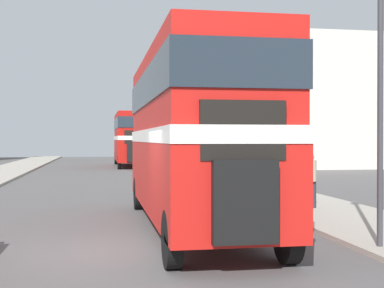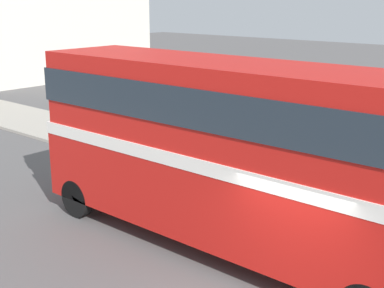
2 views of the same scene
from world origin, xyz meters
TOP-DOWN VIEW (x-y plane):
  - ground_plane at (0.00, 0.00)m, footprint 120.00×120.00m
  - double_decker_bus at (2.14, 2.61)m, footprint 2.49×10.27m
  - bus_distant at (2.38, 34.68)m, footprint 2.45×10.28m
  - pedestrian_walking at (6.45, 5.17)m, footprint 0.36×0.36m
  - street_lamp at (5.46, -0.88)m, footprint 0.36×0.36m
  - shop_building_block at (16.71, 31.63)m, footprint 14.44×9.69m

SIDE VIEW (x-z plane):
  - ground_plane at x=0.00m, z-range 0.00..0.00m
  - pedestrian_walking at x=6.45m, z-range 0.23..1.99m
  - double_decker_bus at x=2.14m, z-range 0.41..4.88m
  - bus_distant at x=2.38m, z-range 0.41..4.91m
  - street_lamp at x=5.46m, z-range 1.03..6.89m
  - shop_building_block at x=16.71m, z-range 0.00..10.60m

